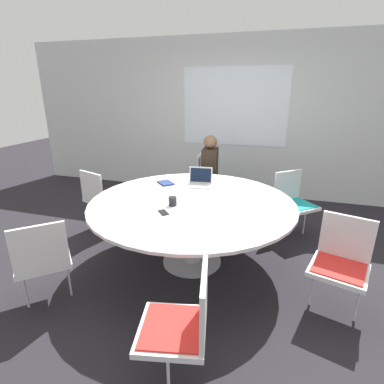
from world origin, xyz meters
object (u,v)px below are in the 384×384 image
object	(u,v)px
chair_4	(341,259)
chair_0	(207,176)
chair_3	(183,321)
chair_5	(293,199)
chair_1	(101,195)
chair_2	(42,257)
laptop	(200,181)
spiral_notebook	(166,183)
coffee_cup	(173,201)
cell_phone	(163,212)
person_0	(211,168)

from	to	relation	value
chair_4	chair_0	bearing A→B (deg)	-34.41
chair_3	chair_5	bearing A→B (deg)	-27.68
chair_1	chair_2	size ratio (longest dim) A/B	1.00
chair_3	laptop	bearing A→B (deg)	0.45
chair_0	chair_1	xyz separation A→B (m)	(-1.13, -1.32, 0.00)
chair_0	spiral_notebook	distance (m)	1.31
coffee_cup	cell_phone	distance (m)	0.21
chair_3	spiral_notebook	world-z (taller)	chair_3
chair_1	chair_3	size ratio (longest dim) A/B	1.00
chair_3	coffee_cup	world-z (taller)	chair_3
chair_4	chair_5	world-z (taller)	same
cell_phone	chair_0	bearing A→B (deg)	92.80
chair_0	chair_5	bearing A→B (deg)	54.68
chair_0	chair_5	size ratio (longest dim) A/B	1.00
chair_5	spiral_notebook	bearing A→B (deg)	-22.05
coffee_cup	chair_4	bearing A→B (deg)	-6.50
chair_0	coffee_cup	size ratio (longest dim) A/B	9.33
laptop	spiral_notebook	world-z (taller)	laptop
chair_4	person_0	xyz separation A→B (m)	(-1.58, 1.87, 0.20)
chair_1	chair_4	world-z (taller)	same
chair_0	spiral_notebook	world-z (taller)	chair_0
chair_2	coffee_cup	distance (m)	1.26
chair_2	chair_5	size ratio (longest dim) A/B	1.00
chair_3	chair_2	bearing A→B (deg)	63.59
chair_0	spiral_notebook	bearing A→B (deg)	-16.34
cell_phone	person_0	bearing A→B (deg)	89.83
chair_5	spiral_notebook	world-z (taller)	chair_5
chair_0	coffee_cup	world-z (taller)	chair_0
person_0	cell_phone	world-z (taller)	person_0
person_0	coffee_cup	distance (m)	1.70
chair_0	chair_1	world-z (taller)	same
chair_3	spiral_notebook	distance (m)	2.10
chair_1	coffee_cup	size ratio (longest dim) A/B	9.33
spiral_notebook	coffee_cup	xyz separation A→B (m)	(0.34, -0.65, 0.04)
chair_4	chair_5	size ratio (longest dim) A/B	1.00
person_0	spiral_notebook	bearing A→B (deg)	-24.08
chair_2	chair_5	bearing A→B (deg)	1.38
chair_4	person_0	size ratio (longest dim) A/B	0.71
chair_0	cell_phone	bearing A→B (deg)	-3.86
chair_5	person_0	distance (m)	1.33
chair_5	coffee_cup	xyz separation A→B (m)	(-1.20, -1.20, 0.28)
chair_2	laptop	world-z (taller)	laptop
chair_2	cell_phone	world-z (taller)	chair_2
chair_3	chair_5	distance (m)	2.53
person_0	coffee_cup	xyz separation A→B (m)	(0.01, -1.69, 0.08)
chair_4	chair_5	xyz separation A→B (m)	(-0.37, 1.38, 0.00)
chair_1	chair_5	size ratio (longest dim) A/B	1.00
chair_4	laptop	world-z (taller)	laptop
chair_4	spiral_notebook	bearing A→B (deg)	-6.86
chair_2	chair_4	size ratio (longest dim) A/B	1.00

